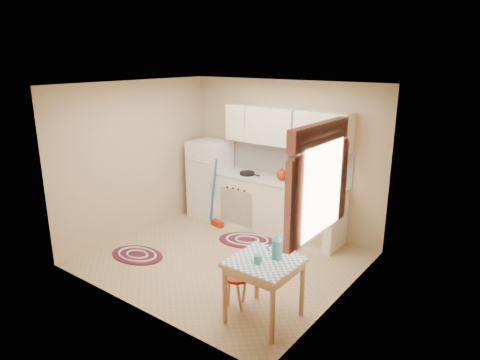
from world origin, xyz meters
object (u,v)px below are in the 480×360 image
base_cabinets (277,208)px  stool (237,290)px  table (264,290)px  fridge (210,179)px

base_cabinets → stool: 2.33m
base_cabinets → table: bearing=-61.2°
fridge → base_cabinets: fridge is taller
table → stool: size_ratio=1.71×
base_cabinets → table: (1.20, -2.18, -0.08)m
fridge → table: size_ratio=1.94×
table → stool: table is taller
base_cabinets → stool: bearing=-69.3°
fridge → stool: size_ratio=3.33×
fridge → base_cabinets: (1.41, 0.05, -0.26)m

